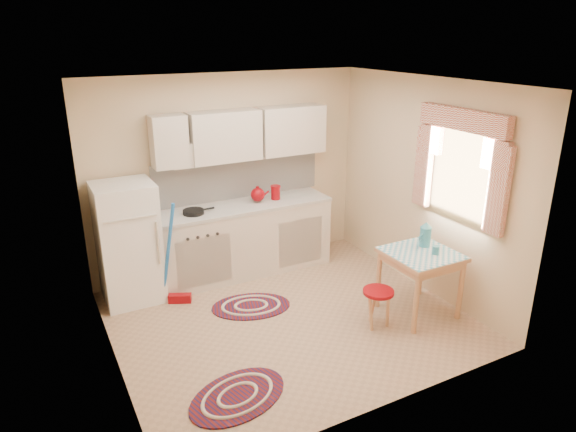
# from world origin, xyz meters

# --- Properties ---
(room_shell) EXTENTS (3.64, 3.60, 2.52)m
(room_shell) POSITION_xyz_m (0.16, 0.24, 1.60)
(room_shell) COLOR tan
(room_shell) RESTS_ON ground
(fridge) EXTENTS (0.65, 0.60, 1.40)m
(fridge) POSITION_xyz_m (-1.38, 1.25, 0.70)
(fridge) COLOR white
(fridge) RESTS_ON ground
(broom) EXTENTS (0.30, 0.23, 1.20)m
(broom) POSITION_xyz_m (-0.94, 0.90, 0.60)
(broom) COLOR blue
(broom) RESTS_ON ground
(base_cabinets) EXTENTS (2.25, 0.60, 0.88)m
(base_cabinets) POSITION_xyz_m (0.04, 1.30, 0.44)
(base_cabinets) COLOR beige
(base_cabinets) RESTS_ON ground
(countertop) EXTENTS (2.27, 0.62, 0.04)m
(countertop) POSITION_xyz_m (0.04, 1.30, 0.90)
(countertop) COLOR #B6B4AD
(countertop) RESTS_ON base_cabinets
(frying_pan) EXTENTS (0.27, 0.27, 0.05)m
(frying_pan) POSITION_xyz_m (-0.60, 1.25, 0.94)
(frying_pan) COLOR black
(frying_pan) RESTS_ON countertop
(red_kettle) EXTENTS (0.21, 0.19, 0.20)m
(red_kettle) POSITION_xyz_m (0.26, 1.30, 1.02)
(red_kettle) COLOR maroon
(red_kettle) RESTS_ON countertop
(red_canister) EXTENTS (0.14, 0.14, 0.16)m
(red_canister) POSITION_xyz_m (0.51, 1.30, 1.00)
(red_canister) COLOR maroon
(red_canister) RESTS_ON countertop
(table) EXTENTS (0.72, 0.72, 0.72)m
(table) POSITION_xyz_m (1.33, -0.55, 0.36)
(table) COLOR tan
(table) RESTS_ON ground
(stool) EXTENTS (0.40, 0.40, 0.42)m
(stool) POSITION_xyz_m (0.76, -0.57, 0.21)
(stool) COLOR maroon
(stool) RESTS_ON ground
(coffee_pot) EXTENTS (0.17, 0.16, 0.30)m
(coffee_pot) POSITION_xyz_m (1.47, -0.43, 0.87)
(coffee_pot) COLOR teal
(coffee_pot) RESTS_ON table
(mug) EXTENTS (0.10, 0.10, 0.10)m
(mug) POSITION_xyz_m (1.43, -0.65, 0.77)
(mug) COLOR teal
(mug) RESTS_ON table
(rug_center) EXTENTS (1.03, 0.84, 0.02)m
(rug_center) POSITION_xyz_m (-0.26, 0.41, 0.01)
(rug_center) COLOR maroon
(rug_center) RESTS_ON ground
(rug_left) EXTENTS (1.06, 0.85, 0.02)m
(rug_left) POSITION_xyz_m (-0.98, -0.93, 0.01)
(rug_left) COLOR maroon
(rug_left) RESTS_ON ground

